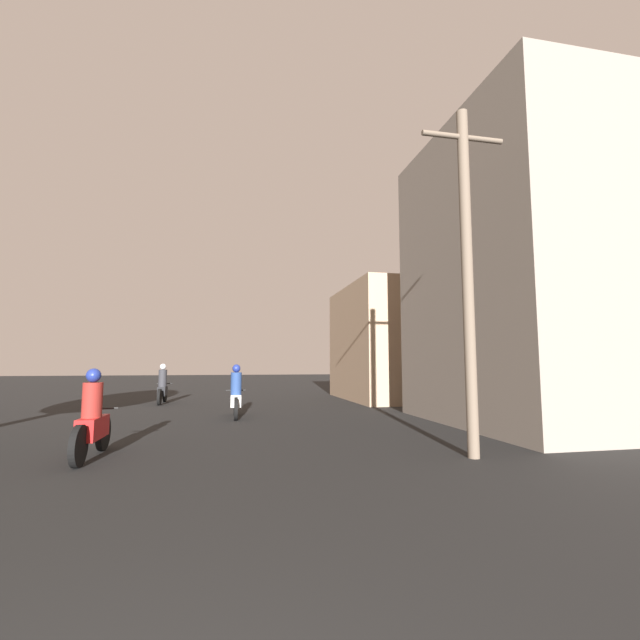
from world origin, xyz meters
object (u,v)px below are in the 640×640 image
at_px(motorcycle_white, 236,396).
at_px(utility_pole_near, 467,269).
at_px(motorcycle_red, 92,422).
at_px(motorcycle_black, 163,388).
at_px(building_right_far, 402,343).
at_px(building_right_near, 528,275).

height_order(motorcycle_white, utility_pole_near, utility_pole_near).
relative_size(motorcycle_red, motorcycle_white, 0.99).
relative_size(motorcycle_black, building_right_far, 0.31).
bearing_deg(motorcycle_white, motorcycle_red, -121.44).
height_order(motorcycle_red, motorcycle_white, motorcycle_white).
xyz_separation_m(building_right_near, utility_pole_near, (-3.85, -3.34, -0.75)).
bearing_deg(building_right_far, utility_pole_near, -107.08).
xyz_separation_m(building_right_near, building_right_far, (-0.27, 8.32, -1.51)).
xyz_separation_m(motorcycle_red, motorcycle_white, (2.47, 5.12, 0.02)).
bearing_deg(motorcycle_black, motorcycle_red, -84.80).
height_order(motorcycle_white, motorcycle_black, motorcycle_black).
distance_m(motorcycle_red, building_right_far, 14.54).
bearing_deg(motorcycle_red, building_right_near, 13.43).
height_order(motorcycle_black, building_right_far, building_right_far).
distance_m(motorcycle_black, building_right_near, 13.82).
xyz_separation_m(motorcycle_red, building_right_near, (10.27, 2.06, 3.43)).
bearing_deg(building_right_near, utility_pole_near, -139.11).
bearing_deg(motorcycle_red, motorcycle_black, 94.22).
bearing_deg(motorcycle_black, building_right_far, 4.15).
bearing_deg(motorcycle_white, building_right_far, 29.25).
distance_m(motorcycle_white, motorcycle_black, 5.81).
height_order(motorcycle_black, utility_pole_near, utility_pole_near).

